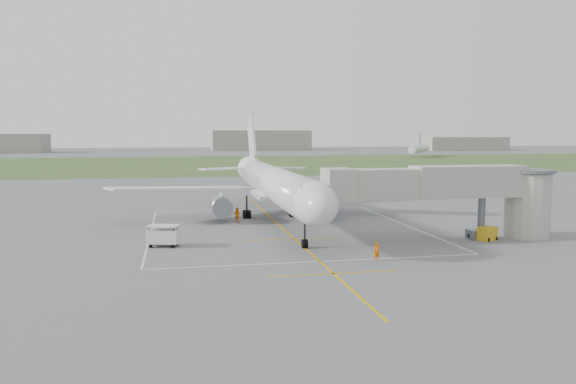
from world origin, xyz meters
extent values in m
plane|color=#59595C|center=(0.00, 0.00, 0.00)|extent=(700.00, 700.00, 0.00)
cube|color=#325525|center=(0.00, 130.00, 0.01)|extent=(700.00, 120.00, 0.02)
cube|color=#C7990B|center=(0.00, -5.00, 0.01)|extent=(0.25, 60.00, 0.01)
cube|color=#C7990B|center=(0.00, -24.00, 0.01)|extent=(10.00, 0.25, 0.01)
cube|color=#C7990B|center=(0.00, -10.00, 0.01)|extent=(10.00, 0.25, 0.01)
cube|color=silver|center=(0.00, 12.00, 0.01)|extent=(28.00, 0.20, 0.01)
cube|color=silver|center=(0.00, -20.00, 0.01)|extent=(28.00, 0.20, 0.01)
cube|color=silver|center=(-14.00, -4.00, 0.01)|extent=(0.20, 32.00, 0.01)
cube|color=silver|center=(14.00, -4.00, 0.01)|extent=(0.20, 32.00, 0.01)
cylinder|color=silver|center=(0.00, 0.00, 4.50)|extent=(3.80, 36.00, 3.80)
ellipsoid|color=silver|center=(0.00, -18.00, 4.50)|extent=(3.80, 7.22, 3.80)
cube|color=black|center=(0.00, -18.90, 5.55)|extent=(2.40, 1.60, 0.99)
cone|color=silver|center=(0.00, 20.50, 4.90)|extent=(3.80, 6.00, 3.80)
cube|color=silver|center=(10.50, 6.00, 3.65)|extent=(17.93, 11.24, 1.23)
cube|color=silver|center=(-10.50, 6.00, 3.65)|extent=(17.93, 11.24, 1.23)
cube|color=silver|center=(0.00, 3.00, 2.95)|extent=(4.20, 8.00, 0.50)
cube|color=silver|center=(0.00, 21.20, 9.20)|extent=(0.30, 7.89, 8.65)
cube|color=silver|center=(0.00, 19.00, 6.20)|extent=(0.35, 5.00, 1.20)
cube|color=silver|center=(4.20, 20.20, 5.10)|extent=(7.85, 5.03, 0.20)
cube|color=silver|center=(-4.20, 20.20, 5.10)|extent=(7.85, 5.03, 0.20)
cylinder|color=slate|center=(6.20, 2.50, 1.90)|extent=(2.30, 4.20, 2.30)
cube|color=silver|center=(6.20, 2.20, 2.70)|extent=(0.25, 2.40, 1.20)
cylinder|color=slate|center=(-6.20, 2.50, 1.90)|extent=(2.30, 4.20, 2.30)
cube|color=silver|center=(-6.20, 2.20, 2.70)|extent=(0.25, 2.40, 1.20)
cylinder|color=black|center=(0.00, -14.50, 1.30)|extent=(0.18, 0.18, 2.60)
cylinder|color=black|center=(-0.11, -14.50, 0.40)|extent=(0.28, 0.80, 0.80)
cylinder|color=black|center=(0.11, -14.50, 0.40)|extent=(0.28, 0.80, 0.80)
cylinder|color=black|center=(2.90, 4.50, 1.40)|extent=(0.22, 0.22, 2.80)
cylinder|color=black|center=(2.62, 4.15, 0.48)|extent=(0.32, 0.96, 0.96)
cylinder|color=black|center=(3.18, 4.15, 0.48)|extent=(0.32, 0.96, 0.96)
cylinder|color=black|center=(2.62, 4.85, 0.48)|extent=(0.32, 0.96, 0.96)
cylinder|color=black|center=(3.18, 4.85, 0.48)|extent=(0.32, 0.96, 0.96)
cylinder|color=black|center=(-2.90, 4.50, 1.40)|extent=(0.22, 0.22, 2.80)
cylinder|color=black|center=(-3.18, 4.15, 0.48)|extent=(0.32, 0.96, 0.96)
cylinder|color=black|center=(-2.62, 4.15, 0.48)|extent=(0.32, 0.96, 0.96)
cylinder|color=black|center=(-3.18, 4.85, 0.48)|extent=(0.32, 0.96, 0.96)
cylinder|color=black|center=(-2.62, 4.85, 0.48)|extent=(0.32, 0.96, 0.96)
cube|color=#9E9B8F|center=(7.74, -13.50, 5.60)|extent=(11.09, 2.90, 2.80)
cube|color=#9E9B8F|center=(16.46, -13.50, 5.70)|extent=(11.09, 3.10, 3.00)
cube|color=#9E9B8F|center=(3.40, -13.50, 5.60)|extent=(2.60, 3.40, 3.00)
cylinder|color=slate|center=(18.00, -13.50, 2.10)|extent=(0.70, 0.70, 4.20)
cube|color=slate|center=(18.00, -13.50, 0.45)|extent=(2.60, 1.40, 0.90)
cylinder|color=#9E9B8F|center=(23.00, -13.50, 3.20)|extent=(4.40, 4.40, 6.40)
cylinder|color=slate|center=(23.00, -13.50, 6.60)|extent=(5.00, 5.00, 0.30)
cylinder|color=black|center=(17.00, -13.50, 0.35)|extent=(0.70, 0.30, 0.70)
cylinder|color=black|center=(19.00, -13.50, 0.35)|extent=(0.70, 0.30, 0.70)
cube|color=gold|center=(18.18, -14.40, 0.67)|extent=(2.10, 1.78, 1.34)
cylinder|color=black|center=(17.80, -15.10, 0.20)|extent=(0.32, 0.43, 0.39)
cylinder|color=black|center=(18.94, -14.60, 0.20)|extent=(0.32, 0.43, 0.39)
cube|color=silver|center=(-12.52, -11.30, 0.96)|extent=(3.16, 2.36, 1.24)
cube|color=silver|center=(-12.52, -11.30, 1.92)|extent=(3.16, 2.36, 0.09)
cylinder|color=black|center=(-13.78, -11.67, 1.18)|extent=(0.09, 0.09, 1.47)
cylinder|color=black|center=(-11.60, -12.25, 1.18)|extent=(0.09, 0.09, 1.47)
cylinder|color=black|center=(-13.43, -10.36, 1.18)|extent=(0.09, 0.09, 1.47)
cylinder|color=black|center=(-11.25, -10.94, 1.18)|extent=(0.09, 0.09, 1.47)
cylinder|color=black|center=(-13.66, -11.64, 0.23)|extent=(0.31, 0.49, 0.45)
cylinder|color=black|center=(-11.70, -12.16, 0.23)|extent=(0.31, 0.49, 0.45)
cylinder|color=black|center=(-13.34, -10.44, 0.23)|extent=(0.31, 0.49, 0.45)
cylinder|color=black|center=(-11.37, -10.97, 0.23)|extent=(0.31, 0.49, 0.45)
imported|color=orange|center=(4.58, -20.66, 0.80)|extent=(0.61, 0.43, 1.60)
imported|color=orange|center=(-4.40, 1.52, 0.86)|extent=(1.06, 1.02, 1.73)
cube|color=gray|center=(40.00, 280.00, 6.00)|extent=(60.00, 20.00, 12.00)
cube|color=gray|center=(160.00, 250.00, 4.00)|extent=(50.00, 18.00, 8.00)
cylinder|color=silver|center=(93.50, 167.24, 3.50)|extent=(21.23, 27.88, 3.20)
cube|color=silver|center=(93.50, 167.24, 8.00)|extent=(2.57, 3.43, 5.50)
camera|label=1|loc=(-11.23, -63.11, 10.34)|focal=35.00mm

